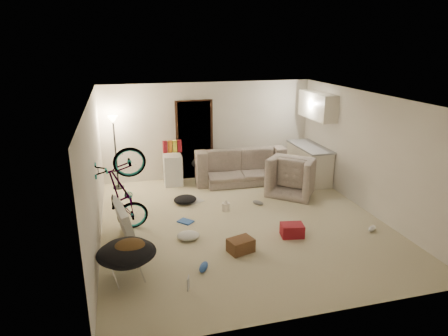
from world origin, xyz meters
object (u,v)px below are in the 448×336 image
object	(u,v)px
sofa	(238,168)
juicer	(226,206)
bicycle	(124,210)
saucer_chair	(127,258)
tv_box	(125,223)
mini_fridge	(173,170)
floor_lamp	(114,137)
drink_case_a	(241,245)
kitchen_counter	(309,164)
drink_case_b	(292,230)
armchair	(295,178)

from	to	relation	value
sofa	juicer	bearing A→B (deg)	67.92
bicycle	saucer_chair	world-z (taller)	bicycle
tv_box	juicer	xyz separation A→B (m)	(2.12, 0.86, -0.26)
mini_fridge	floor_lamp	bearing A→B (deg)	177.32
bicycle	juicer	distance (m)	2.21
bicycle	drink_case_a	distance (m)	2.33
tv_box	drink_case_a	size ratio (longest dim) A/B	2.58
tv_box	floor_lamp	bearing A→B (deg)	82.49
kitchen_counter	drink_case_a	distance (m)	4.22
floor_lamp	saucer_chair	bearing A→B (deg)	-88.62
sofa	bicycle	world-z (taller)	bicycle
sofa	saucer_chair	bearing A→B (deg)	55.64
drink_case_b	saucer_chair	bearing A→B (deg)	-157.46
bicycle	mini_fridge	size ratio (longest dim) A/B	2.25
floor_lamp	juicer	distance (m)	3.23
mini_fridge	tv_box	distance (m)	3.05
armchair	floor_lamp	bearing A→B (deg)	22.75
kitchen_counter	mini_fridge	size ratio (longest dim) A/B	1.95
bicycle	sofa	bearing A→B (deg)	-55.48
kitchen_counter	armchair	xyz separation A→B (m)	(-0.71, -0.71, -0.10)
mini_fridge	saucer_chair	bearing A→B (deg)	-105.66
saucer_chair	drink_case_a	distance (m)	1.97
armchair	drink_case_b	size ratio (longest dim) A/B	2.55
floor_lamp	tv_box	size ratio (longest dim) A/B	1.66
saucer_chair	tv_box	size ratio (longest dim) A/B	0.82
sofa	tv_box	bearing A→B (deg)	44.66
armchair	drink_case_a	distance (m)	3.22
kitchen_counter	bicycle	bearing A→B (deg)	-158.58
sofa	tv_box	size ratio (longest dim) A/B	2.11
saucer_chair	tv_box	xyz separation A→B (m)	(0.00, 1.27, -0.02)
floor_lamp	mini_fridge	xyz separation A→B (m)	(1.35, -0.10, -0.92)
drink_case_b	kitchen_counter	bearing A→B (deg)	68.67
saucer_chair	drink_case_b	xyz separation A→B (m)	(3.02, 0.68, -0.26)
drink_case_a	floor_lamp	bearing A→B (deg)	101.31
tv_box	drink_case_b	distance (m)	3.08
floor_lamp	tv_box	xyz separation A→B (m)	(0.10, -2.88, -0.95)
kitchen_counter	sofa	world-z (taller)	kitchen_counter
mini_fridge	juicer	world-z (taller)	mini_fridge
drink_case_a	juicer	world-z (taller)	juicer
sofa	tv_box	xyz separation A→B (m)	(-2.95, -2.68, 0.02)
tv_box	drink_case_a	xyz separation A→B (m)	(1.92, -0.90, -0.24)
drink_case_a	juicer	distance (m)	1.78
floor_lamp	sofa	distance (m)	3.21
saucer_chair	tv_box	world-z (taller)	tv_box
tv_box	kitchen_counter	bearing A→B (deg)	15.75
floor_lamp	armchair	bearing A→B (deg)	-18.27
sofa	drink_case_a	bearing A→B (deg)	76.29
mini_fridge	sofa	bearing A→B (deg)	-1.83
sofa	bicycle	bearing A→B (deg)	40.41
kitchen_counter	sofa	distance (m)	1.84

